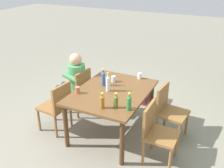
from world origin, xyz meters
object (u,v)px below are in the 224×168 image
cup_terracotta (77,90)px  chair_far_left (168,109)px  bottle_blue (103,78)px  bottle_clear (108,83)px  cup_white (140,76)px  chair_far_right (156,131)px  dining_table (112,96)px  person_in_white_shirt (73,80)px  backpack_by_near_side (143,93)px  chair_near_left (79,89)px  bottle_green (129,103)px  bottle_olive (116,101)px  chair_near_right (57,105)px  bottle_amber (102,102)px  cup_glass (114,79)px

cup_terracotta → chair_far_left: bearing=116.3°
bottle_blue → bottle_clear: bearing=46.6°
cup_white → cup_terracotta: bearing=-35.1°
chair_far_right → bottle_blue: bottle_blue is taller
dining_table → bottle_blue: bottle_blue is taller
person_in_white_shirt → backpack_by_near_side: bearing=130.6°
chair_near_left → bottle_green: bottle_green is taller
chair_near_left → bottle_clear: size_ratio=2.77×
bottle_olive → chair_near_right: bearing=-95.9°
bottle_blue → backpack_by_near_side: (-1.12, 0.33, -0.70)m
chair_far_right → cup_white: cup_white is taller
person_in_white_shirt → cup_white: (-0.32, 1.17, 0.18)m
bottle_olive → cup_white: (-1.09, -0.06, -0.05)m
chair_far_right → chair_near_left: bearing=-110.8°
chair_far_right → bottle_green: 0.56m
person_in_white_shirt → backpack_by_near_side: 1.48m
bottle_olive → bottle_blue: 0.76m
backpack_by_near_side → bottle_blue: bearing=-16.5°
dining_table → cup_white: bearing=161.1°
chair_far_left → bottle_blue: bearing=-78.8°
bottle_clear → bottle_blue: (-0.15, -0.16, -0.01)m
bottle_amber → cup_white: bottle_amber is taller
backpack_by_near_side → cup_terracotta: bearing=-20.0°
dining_table → cup_glass: size_ratio=14.56×
bottle_olive → bottle_amber: (0.09, -0.17, 0.00)m
dining_table → bottle_amber: (0.54, 0.11, 0.19)m
dining_table → bottle_blue: bearing=-119.7°
chair_near_left → backpack_by_near_side: 1.36m
bottle_green → chair_far_right: bearing=104.2°
bottle_olive → bottle_blue: bottle_blue is taller
bottle_clear → cup_white: bearing=157.4°
bottle_olive → cup_white: 1.10m
bottle_blue → dining_table: bearing=60.3°
cup_terracotta → chair_near_left: bearing=-147.2°
cup_terracotta → bottle_amber: bearing=67.2°
cup_white → backpack_by_near_side: 0.87m
chair_far_left → bottle_clear: size_ratio=2.77×
dining_table → cup_glass: (-0.33, -0.13, 0.14)m
bottle_amber → chair_far_right: bearing=106.1°
chair_far_right → backpack_by_near_side: 1.75m
chair_near_left → chair_near_right: (0.65, 0.00, 0.00)m
dining_table → bottle_olive: 0.56m
dining_table → cup_terracotta: bearing=-55.9°
chair_far_left → cup_white: (-0.31, -0.62, 0.34)m
bottle_blue → cup_terracotta: 0.49m
bottle_clear → cup_terracotta: bottle_clear is taller
chair_far_left → bottle_clear: bottle_clear is taller
person_in_white_shirt → bottle_blue: 0.80m
chair_far_left → cup_terracotta: 1.48m
dining_table → cup_white: (-0.65, 0.22, 0.15)m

